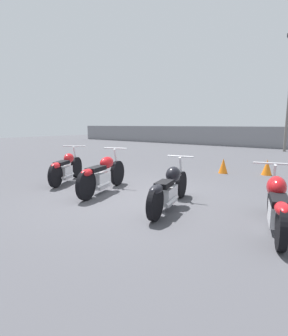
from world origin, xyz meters
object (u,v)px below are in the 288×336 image
motorcycle_slot_1 (103,174)px  motorcycle_slot_2 (169,188)px  traffic_cone_near (267,167)px  traffic_cone_far (223,166)px  motorcycle_slot_3 (277,203)px  motorcycle_slot_0 (66,168)px

motorcycle_slot_1 → motorcycle_slot_2: motorcycle_slot_1 is taller
traffic_cone_near → traffic_cone_far: 1.38m
motorcycle_slot_3 → motorcycle_slot_0: bearing=162.9°
motorcycle_slot_0 → motorcycle_slot_3: bearing=-29.6°
motorcycle_slot_3 → motorcycle_slot_1: bearing=164.6°
motorcycle_slot_2 → traffic_cone_far: motorcycle_slot_2 is taller
motorcycle_slot_1 → traffic_cone_far: motorcycle_slot_1 is taller
motorcycle_slot_0 → motorcycle_slot_1: (1.65, -0.12, 0.03)m
motorcycle_slot_0 → motorcycle_slot_2: bearing=-31.9°
motorcycle_slot_0 → motorcycle_slot_1: 1.66m
motorcycle_slot_0 → motorcycle_slot_2: motorcycle_slot_0 is taller
traffic_cone_near → motorcycle_slot_1: bearing=-118.0°
traffic_cone_far → traffic_cone_near: bearing=24.7°
motorcycle_slot_0 → traffic_cone_near: motorcycle_slot_0 is taller
motorcycle_slot_1 → traffic_cone_far: size_ratio=4.22×
motorcycle_slot_3 → traffic_cone_far: size_ratio=4.08×
motorcycle_slot_2 → traffic_cone_near: bearing=68.4°
motorcycle_slot_1 → motorcycle_slot_2: 1.96m
traffic_cone_near → motorcycle_slot_2: bearing=-97.4°
traffic_cone_far → motorcycle_slot_0: bearing=-125.6°
traffic_cone_near → motorcycle_slot_0: bearing=-131.7°
motorcycle_slot_3 → traffic_cone_far: (-2.53, 4.20, -0.18)m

